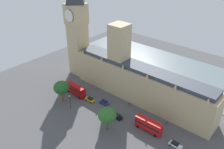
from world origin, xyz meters
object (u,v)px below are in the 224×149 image
parliament_building (137,80)px  pedestrian_far_end (167,123)px  clock_tower (77,24)px  car_black_kerbside (117,116)px  car_white_opposite_hall (175,145)px  street_lamp_slot_11 (70,99)px  car_blue_trailing (104,102)px  plane_tree_by_river_gate (107,115)px  pedestrian_corner (95,89)px  double_decker_bus_midblock (149,125)px  plane_tree_slot_10 (61,88)px  pedestrian_near_tower (129,104)px  car_yellow_cab_leading (90,99)px  double_decker_bus_under_trees (76,89)px

parliament_building → pedestrian_far_end: size_ratio=43.01×
clock_tower → car_black_kerbside: size_ratio=10.82×
car_white_opposite_hall → street_lamp_slot_11: 44.10m
car_blue_trailing → plane_tree_by_river_gate: 17.12m
car_white_opposite_hall → street_lamp_slot_11: (8.94, -43.04, 3.54)m
car_blue_trailing → pedestrian_corner: size_ratio=2.67×
pedestrian_corner → street_lamp_slot_11: size_ratio=0.25×
double_decker_bus_midblock → plane_tree_by_river_gate: 15.47m
car_black_kerbside → plane_tree_slot_10: plane_tree_slot_10 is taller
car_blue_trailing → pedestrian_far_end: bearing=-78.5°
pedestrian_near_tower → plane_tree_by_river_gate: plane_tree_by_river_gate is taller
pedestrian_corner → clock_tower: bearing=19.8°
car_black_kerbside → car_blue_trailing: bearing=74.1°
car_black_kerbside → double_decker_bus_midblock: double_decker_bus_midblock is taller
street_lamp_slot_11 → clock_tower: bearing=-140.1°
pedestrian_corner → street_lamp_slot_11: street_lamp_slot_11 is taller
parliament_building → pedestrian_far_end: bearing=69.5°
car_blue_trailing → plane_tree_by_river_gate: bearing=-134.0°
car_yellow_cab_leading → plane_tree_by_river_gate: (8.59, 17.65, 5.90)m
car_blue_trailing → pedestrian_near_tower: car_blue_trailing is taller
car_yellow_cab_leading → car_blue_trailing: size_ratio=1.08×
parliament_building → car_white_opposite_hall: parliament_building is taller
parliament_building → double_decker_bus_midblock: 22.15m
pedestrian_near_tower → plane_tree_by_river_gate: 18.40m
clock_tower → double_decker_bus_under_trees: 31.62m
pedestrian_far_end → plane_tree_slot_10: 44.82m
car_blue_trailing → car_white_opposite_hall: bearing=-94.7°
car_black_kerbside → pedestrian_corner: bearing=69.7°
car_yellow_cab_leading → pedestrian_far_end: 33.60m
parliament_building → car_blue_trailing: (12.86, -7.68, -8.00)m
double_decker_bus_under_trees → car_yellow_cab_leading: double_decker_bus_under_trees is taller
double_decker_bus_under_trees → pedestrian_far_end: (-8.70, 41.10, -1.95)m
car_yellow_cab_leading → car_white_opposite_hall: bearing=-90.0°
car_blue_trailing → car_black_kerbside: size_ratio=0.89×
double_decker_bus_under_trees → plane_tree_by_river_gate: 27.70m
pedestrian_near_tower → car_blue_trailing: bearing=21.7°
plane_tree_slot_10 → car_yellow_cab_leading: bearing=130.9°
double_decker_bus_under_trees → pedestrian_near_tower: size_ratio=6.96×
clock_tower → double_decker_bus_midblock: 58.74m
car_yellow_cab_leading → double_decker_bus_midblock: size_ratio=0.43×
pedestrian_far_end → plane_tree_slot_10: (15.88, -41.45, 6.23)m
pedestrian_corner → street_lamp_slot_11: 17.24m
clock_tower → double_decker_bus_midblock: bearing=74.5°
car_blue_trailing → clock_tower: bearing=65.1°
car_white_opposite_hall → plane_tree_slot_10: (7.73, -49.35, 6.03)m
car_yellow_cab_leading → plane_tree_slot_10: size_ratio=0.46×
parliament_building → clock_tower: size_ratio=1.30×
pedestrian_corner → plane_tree_by_river_gate: 28.19m
car_white_opposite_hall → parliament_building: bearing=-118.4°
parliament_building → car_blue_trailing: parliament_building is taller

